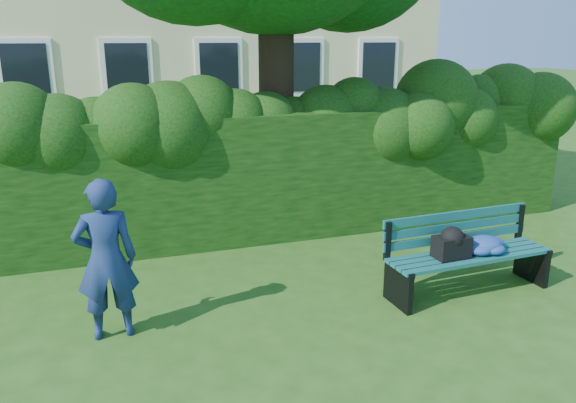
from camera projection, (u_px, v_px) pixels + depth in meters
name	position (u px, v px, depth m)	size (l,w,h in m)	color
ground	(305.00, 297.00, 6.30)	(80.00, 80.00, 0.00)	#284E17
hedge	(252.00, 175.00, 8.05)	(10.00, 1.00, 1.80)	black
park_bench	(468.00, 250.00, 6.32)	(1.96, 0.64, 0.89)	#105154
man_reading	(106.00, 260.00, 5.27)	(0.58, 0.38, 1.58)	navy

